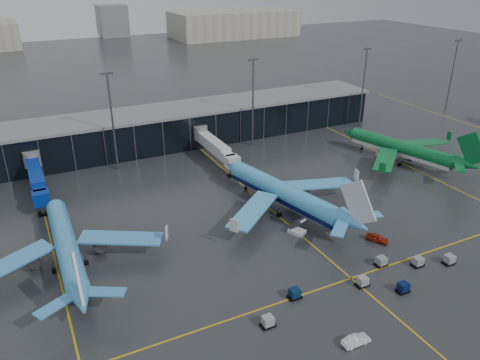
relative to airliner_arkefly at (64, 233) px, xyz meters
name	(u,v)px	position (x,y,z in m)	size (l,w,h in m)	color
ground	(259,249)	(32.83, -11.49, -6.24)	(600.00, 600.00, 0.00)	#282B2D
terminal_pier	(158,128)	(32.83, 50.51, -0.82)	(142.00, 17.00, 10.70)	black
jet_bridges	(36,177)	(-2.17, 31.50, -1.69)	(94.00, 27.50, 7.20)	#595B60
flood_masts	(187,109)	(37.83, 38.51, 7.57)	(203.00, 0.50, 25.50)	#595B60
distant_hangars	(137,28)	(82.78, 258.59, 2.55)	(260.00, 71.00, 22.00)	#B2AD99
taxi_lines	(276,214)	(42.83, -0.88, -6.23)	(220.00, 120.00, 0.02)	gold
airliner_arkefly	(64,233)	(0.00, 0.00, 0.00)	(35.65, 40.60, 12.48)	#3E95CD
airliner_klm_near	(284,182)	(45.26, 0.40, 0.38)	(37.81, 43.06, 13.23)	#45A6E3
airliner_aer_lingus	(401,140)	(87.97, 9.84, 0.01)	(35.69, 40.65, 12.49)	#0C692F
baggage_carts	(371,280)	(44.88, -29.16, -5.48)	(39.39, 8.86, 1.70)	black
mobile_airstair	(297,230)	(42.54, -9.78, -5.47)	(3.34, 3.83, 3.45)	white
service_van_red	(377,238)	(54.86, -19.27, -5.49)	(1.77, 4.39, 1.50)	#9A210B
service_van_white	(356,340)	(33.63, -39.03, -5.53)	(1.50, 4.29, 1.41)	white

